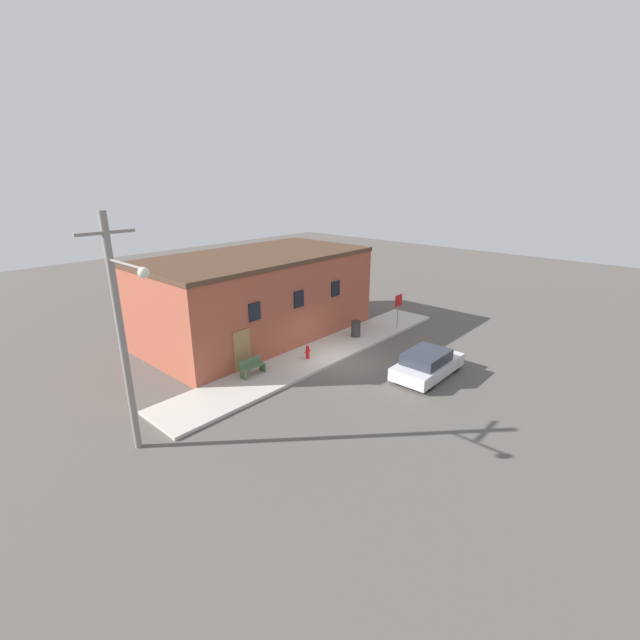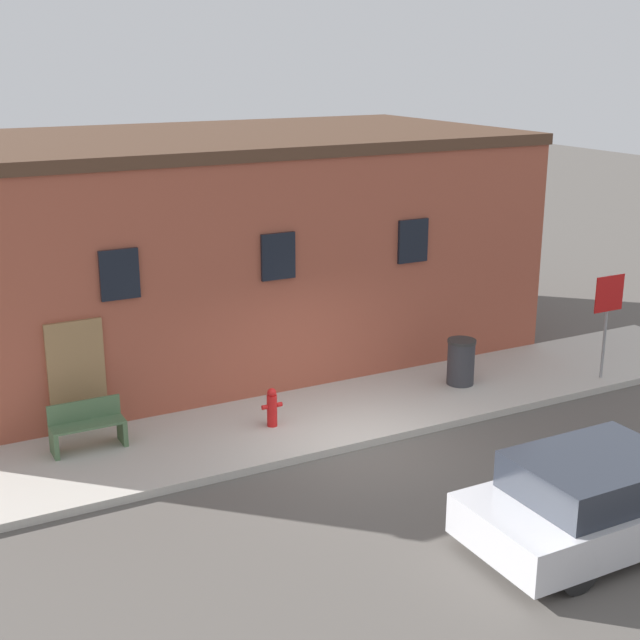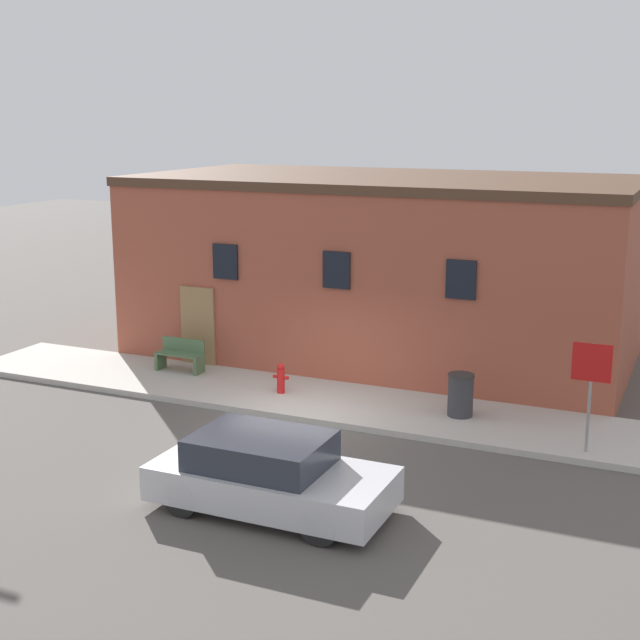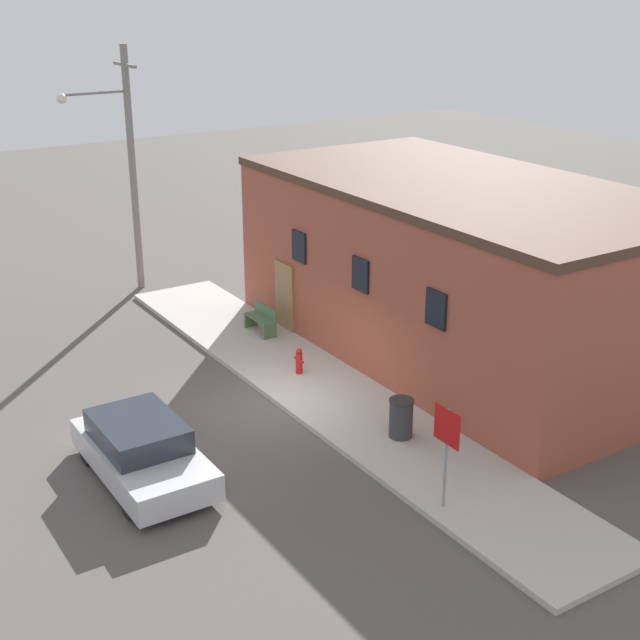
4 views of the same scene
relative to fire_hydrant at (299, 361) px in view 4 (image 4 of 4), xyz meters
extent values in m
plane|color=#56514C|center=(1.08, -1.37, -0.50)|extent=(80.00, 80.00, 0.00)
cube|color=#BCB7AD|center=(1.08, 0.03, -0.43)|extent=(19.10, 2.80, 0.14)
cube|color=#9E4C38|center=(0.82, 4.84, 1.86)|extent=(13.16, 6.81, 4.72)
cube|color=#4C3323|center=(0.82, 4.84, 4.34)|extent=(13.26, 6.91, 0.24)
cube|color=black|center=(-2.25, 1.40, 2.43)|extent=(0.70, 0.08, 0.90)
cube|color=black|center=(0.82, 1.40, 2.43)|extent=(0.70, 0.08, 0.90)
cube|color=black|center=(3.89, 1.40, 2.43)|extent=(0.70, 0.08, 0.90)
cube|color=#937047|center=(-3.13, 1.40, 0.60)|extent=(1.00, 0.08, 2.20)
cylinder|color=red|center=(0.00, 0.00, -0.07)|extent=(0.19, 0.19, 0.60)
sphere|color=red|center=(0.00, 0.00, 0.28)|extent=(0.17, 0.17, 0.17)
cylinder|color=red|center=(-0.14, 0.00, 0.02)|extent=(0.10, 0.08, 0.08)
cylinder|color=red|center=(0.14, 0.00, 0.02)|extent=(0.10, 0.08, 0.08)
cylinder|color=gray|center=(7.14, -0.93, 0.73)|extent=(0.06, 0.06, 2.19)
cube|color=red|center=(7.14, -0.95, 1.45)|extent=(0.75, 0.02, 0.75)
cube|color=#4C6B47|center=(-3.77, 0.57, -0.15)|extent=(0.08, 0.44, 0.43)
cube|color=#4C6B47|center=(-2.60, 0.57, -0.15)|extent=(0.08, 0.44, 0.43)
cube|color=#4C6B47|center=(-3.19, 0.57, 0.09)|extent=(1.25, 0.44, 0.04)
cube|color=#4C6B47|center=(-3.19, 0.77, 0.29)|extent=(1.25, 0.04, 0.35)
cylinder|color=#333338|center=(4.31, 0.14, 0.08)|extent=(0.55, 0.55, 0.88)
cylinder|color=#2D2D2D|center=(4.31, 0.14, 0.55)|extent=(0.58, 0.58, 0.06)
cylinder|color=gray|center=(-9.51, -0.70, 3.60)|extent=(0.24, 0.24, 8.20)
cylinder|color=gray|center=(-9.51, -1.77, 6.22)|extent=(0.08, 2.15, 0.08)
sphere|color=silver|center=(-9.51, -2.85, 6.12)|extent=(0.32, 0.32, 0.32)
cube|color=gray|center=(-9.51, -0.70, 7.04)|extent=(1.80, 0.10, 0.10)
cylinder|color=black|center=(3.86, -4.68, -0.18)|extent=(0.64, 0.20, 0.64)
cylinder|color=black|center=(3.86, -6.35, -0.18)|extent=(0.64, 0.20, 0.64)
cylinder|color=black|center=(1.33, -4.68, -0.18)|extent=(0.64, 0.20, 0.64)
cylinder|color=black|center=(1.33, -6.35, -0.18)|extent=(0.64, 0.20, 0.64)
cube|color=silver|center=(2.60, -5.51, -0.03)|extent=(4.07, 1.87, 0.60)
cube|color=#282D38|center=(2.39, -5.51, 0.54)|extent=(2.24, 1.65, 0.53)
camera|label=1|loc=(-14.89, -14.22, 8.60)|focal=24.00mm
camera|label=2|loc=(-6.24, -13.61, 6.16)|focal=50.00mm
camera|label=3|loc=(9.09, -18.02, 6.08)|focal=50.00mm
camera|label=4|loc=(18.82, -11.38, 9.63)|focal=50.00mm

